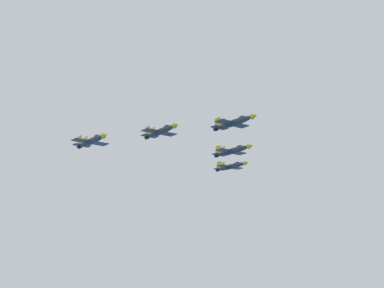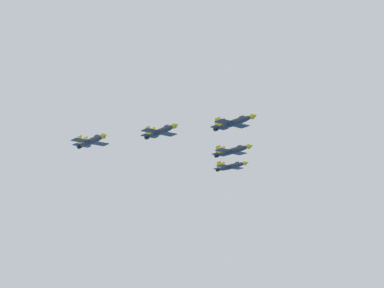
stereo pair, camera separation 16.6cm
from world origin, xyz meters
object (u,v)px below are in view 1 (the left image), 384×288
object	(u,v)px
jet_left_outer	(231,166)
jet_left_wingman	(233,151)
jet_right_outer	(91,141)
jet_lead	(234,122)
jet_right_wingman	(161,131)

from	to	relation	value
jet_left_outer	jet_left_wingman	bearing A→B (deg)	-40.92
jet_right_outer	jet_left_wingman	bearing A→B (deg)	67.75
jet_left_wingman	jet_lead	bearing A→B (deg)	-40.63
jet_left_outer	jet_right_outer	world-z (taller)	jet_right_outer
jet_right_wingman	jet_left_outer	bearing A→B (deg)	112.42
jet_lead	jet_left_wingman	distance (m)	22.57
jet_lead	jet_right_wingman	distance (m)	22.40
jet_lead	jet_right_wingman	world-z (taller)	jet_lead
jet_lead	jet_left_outer	world-z (taller)	jet_lead
jet_lead	jet_left_wingman	xyz separation A→B (m)	(9.50, 20.24, -3.10)
jet_right_wingman	jet_right_outer	distance (m)	22.43
jet_lead	jet_right_outer	distance (m)	44.82
jet_left_wingman	jet_left_outer	world-z (taller)	jet_left_wingman
jet_left_outer	jet_right_outer	distance (m)	57.93
jet_lead	jet_right_wingman	xyz separation A→B (m)	(-18.45, 12.64, -1.29)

